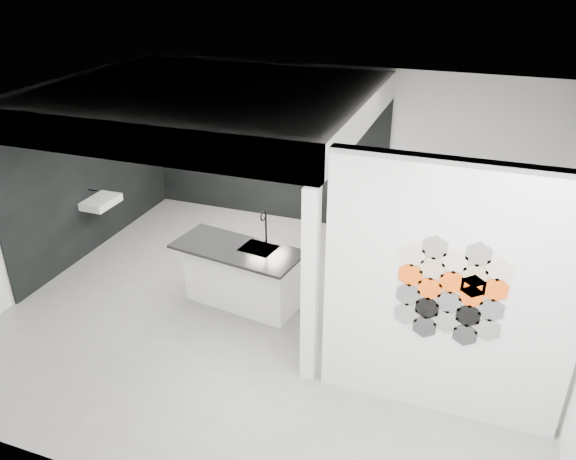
{
  "coord_description": "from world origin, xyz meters",
  "views": [
    {
      "loc": [
        2.33,
        -5.87,
        4.42
      ],
      "look_at": [
        0.1,
        0.3,
        1.15
      ],
      "focal_mm": 35.0,
      "sensor_mm": 36.0,
      "label": 1
    }
  ],
  "objects_px": {
    "kitchen_island": "(241,274)",
    "stockpot": "(213,137)",
    "utensil_cup": "(217,140)",
    "wall_basin": "(101,202)",
    "glass_bowl": "(343,154)",
    "bottle_dark": "(246,142)",
    "glass_vase": "(343,153)",
    "kettle": "(318,150)",
    "partition_panel": "(447,296)"
  },
  "relations": [
    {
      "from": "glass_bowl",
      "to": "stockpot",
      "type": "bearing_deg",
      "value": 180.0
    },
    {
      "from": "wall_basin",
      "to": "glass_bowl",
      "type": "height_order",
      "value": "glass_bowl"
    },
    {
      "from": "kettle",
      "to": "utensil_cup",
      "type": "bearing_deg",
      "value": 160.5
    },
    {
      "from": "glass_vase",
      "to": "bottle_dark",
      "type": "relative_size",
      "value": 0.96
    },
    {
      "from": "wall_basin",
      "to": "kettle",
      "type": "bearing_deg",
      "value": 34.9
    },
    {
      "from": "stockpot",
      "to": "bottle_dark",
      "type": "height_order",
      "value": "stockpot"
    },
    {
      "from": "partition_panel",
      "to": "wall_basin",
      "type": "bearing_deg",
      "value": 161.77
    },
    {
      "from": "kettle",
      "to": "bottle_dark",
      "type": "height_order",
      "value": "bottle_dark"
    },
    {
      "from": "glass_bowl",
      "to": "utensil_cup",
      "type": "bearing_deg",
      "value": 180.0
    },
    {
      "from": "partition_panel",
      "to": "glass_vase",
      "type": "relative_size",
      "value": 18.66
    },
    {
      "from": "glass_bowl",
      "to": "bottle_dark",
      "type": "height_order",
      "value": "bottle_dark"
    },
    {
      "from": "stockpot",
      "to": "glass_bowl",
      "type": "relative_size",
      "value": 1.78
    },
    {
      "from": "kitchen_island",
      "to": "utensil_cup",
      "type": "relative_size",
      "value": 18.41
    },
    {
      "from": "partition_panel",
      "to": "wall_basin",
      "type": "distance_m",
      "value": 5.78
    },
    {
      "from": "kitchen_island",
      "to": "kettle",
      "type": "bearing_deg",
      "value": 93.82
    },
    {
      "from": "glass_bowl",
      "to": "glass_vase",
      "type": "relative_size",
      "value": 0.95
    },
    {
      "from": "partition_panel",
      "to": "bottle_dark",
      "type": "distance_m",
      "value": 5.45
    },
    {
      "from": "kitchen_island",
      "to": "wall_basin",
      "type": "bearing_deg",
      "value": 173.94
    },
    {
      "from": "stockpot",
      "to": "utensil_cup",
      "type": "distance_m",
      "value": 0.1
    },
    {
      "from": "kettle",
      "to": "bottle_dark",
      "type": "relative_size",
      "value": 1.07
    },
    {
      "from": "kettle",
      "to": "bottle_dark",
      "type": "bearing_deg",
      "value": 160.5
    },
    {
      "from": "glass_vase",
      "to": "kettle",
      "type": "bearing_deg",
      "value": 180.0
    },
    {
      "from": "wall_basin",
      "to": "glass_bowl",
      "type": "relative_size",
      "value": 4.23
    },
    {
      "from": "partition_panel",
      "to": "glass_vase",
      "type": "height_order",
      "value": "partition_panel"
    },
    {
      "from": "wall_basin",
      "to": "glass_bowl",
      "type": "xyz_separation_m",
      "value": [
        3.39,
        2.07,
        0.52
      ]
    },
    {
      "from": "wall_basin",
      "to": "utensil_cup",
      "type": "distance_m",
      "value": 2.37
    },
    {
      "from": "bottle_dark",
      "to": "kettle",
      "type": "bearing_deg",
      "value": 0.0
    },
    {
      "from": "stockpot",
      "to": "wall_basin",
      "type": "bearing_deg",
      "value": -115.11
    },
    {
      "from": "utensil_cup",
      "to": "stockpot",
      "type": "bearing_deg",
      "value": 180.0
    },
    {
      "from": "stockpot",
      "to": "glass_vase",
      "type": "height_order",
      "value": "stockpot"
    },
    {
      "from": "partition_panel",
      "to": "stockpot",
      "type": "height_order",
      "value": "partition_panel"
    },
    {
      "from": "kettle",
      "to": "stockpot",
      "type": "bearing_deg",
      "value": 160.5
    },
    {
      "from": "wall_basin",
      "to": "kettle",
      "type": "relative_size",
      "value": 3.58
    },
    {
      "from": "kitchen_island",
      "to": "utensil_cup",
      "type": "xyz_separation_m",
      "value": [
        -1.69,
        2.77,
        0.9
      ]
    },
    {
      "from": "stockpot",
      "to": "glass_bowl",
      "type": "bearing_deg",
      "value": 0.0
    },
    {
      "from": "wall_basin",
      "to": "glass_vase",
      "type": "xyz_separation_m",
      "value": [
        3.39,
        2.07,
        0.55
      ]
    },
    {
      "from": "partition_panel",
      "to": "glass_vase",
      "type": "distance_m",
      "value": 4.39
    },
    {
      "from": "wall_basin",
      "to": "utensil_cup",
      "type": "height_order",
      "value": "utensil_cup"
    },
    {
      "from": "stockpot",
      "to": "glass_vase",
      "type": "relative_size",
      "value": 1.68
    },
    {
      "from": "kitchen_island",
      "to": "glass_bowl",
      "type": "height_order",
      "value": "glass_bowl"
    },
    {
      "from": "bottle_dark",
      "to": "stockpot",
      "type": "bearing_deg",
      "value": 180.0
    },
    {
      "from": "kitchen_island",
      "to": "utensil_cup",
      "type": "bearing_deg",
      "value": 129.8
    },
    {
      "from": "utensil_cup",
      "to": "wall_basin",
      "type": "bearing_deg",
      "value": -116.87
    },
    {
      "from": "wall_basin",
      "to": "kitchen_island",
      "type": "xyz_separation_m",
      "value": [
        2.74,
        -0.71,
        -0.38
      ]
    },
    {
      "from": "partition_panel",
      "to": "glass_bowl",
      "type": "bearing_deg",
      "value": 118.23
    },
    {
      "from": "stockpot",
      "to": "utensil_cup",
      "type": "bearing_deg",
      "value": 0.0
    },
    {
      "from": "kitchen_island",
      "to": "stockpot",
      "type": "xyz_separation_m",
      "value": [
        -1.77,
        2.77,
        0.95
      ]
    },
    {
      "from": "kitchen_island",
      "to": "glass_vase",
      "type": "distance_m",
      "value": 2.99
    },
    {
      "from": "wall_basin",
      "to": "glass_bowl",
      "type": "bearing_deg",
      "value": 31.35
    },
    {
      "from": "utensil_cup",
      "to": "bottle_dark",
      "type": "bearing_deg",
      "value": 0.0
    }
  ]
}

